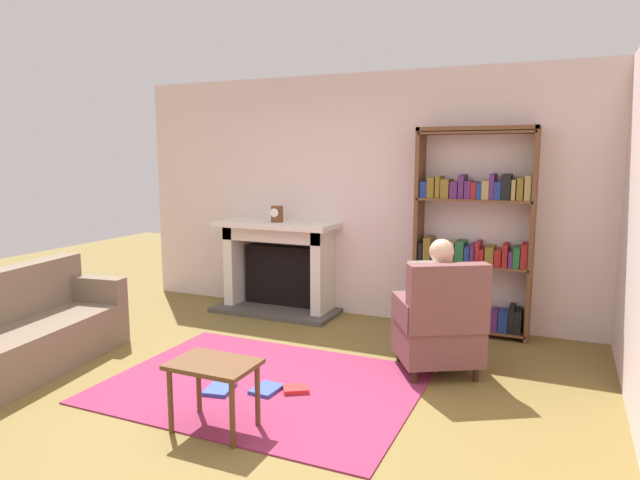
# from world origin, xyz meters

# --- Properties ---
(ground) EXTENTS (14.00, 14.00, 0.00)m
(ground) POSITION_xyz_m (0.00, 0.00, 0.00)
(ground) COLOR brown
(back_wall) EXTENTS (5.60, 0.10, 2.70)m
(back_wall) POSITION_xyz_m (0.00, 2.55, 1.35)
(back_wall) COLOR beige
(back_wall) RESTS_ON ground
(area_rug) EXTENTS (2.40, 1.80, 0.01)m
(area_rug) POSITION_xyz_m (0.00, 0.30, 0.01)
(area_rug) COLOR #8B2A4C
(area_rug) RESTS_ON ground
(fireplace) EXTENTS (1.45, 0.64, 1.06)m
(fireplace) POSITION_xyz_m (-0.90, 2.30, 0.56)
(fireplace) COLOR #4C4742
(fireplace) RESTS_ON ground
(mantel_clock) EXTENTS (0.14, 0.14, 0.18)m
(mantel_clock) POSITION_xyz_m (-0.88, 2.20, 1.15)
(mantel_clock) COLOR brown
(mantel_clock) RESTS_ON fireplace
(bookshelf) EXTENTS (1.15, 0.32, 2.09)m
(bookshelf) POSITION_xyz_m (1.29, 2.33, 0.97)
(bookshelf) COLOR brown
(bookshelf) RESTS_ON ground
(armchair_reading) EXTENTS (0.86, 0.86, 0.97)m
(armchair_reading) POSITION_xyz_m (1.23, 1.09, 0.42)
(armchair_reading) COLOR #331E14
(armchair_reading) RESTS_ON ground
(seated_reader) EXTENTS (0.54, 0.59, 1.14)m
(seated_reader) POSITION_xyz_m (1.17, 1.19, 0.62)
(seated_reader) COLOR silver
(seated_reader) RESTS_ON ground
(sofa_floral) EXTENTS (0.95, 1.78, 0.85)m
(sofa_floral) POSITION_xyz_m (-2.02, -0.18, 0.32)
(sofa_floral) COLOR #786550
(sofa_floral) RESTS_ON ground
(side_table) EXTENTS (0.56, 0.39, 0.47)m
(side_table) POSITION_xyz_m (0.07, -0.45, 0.39)
(side_table) COLOR brown
(side_table) RESTS_ON ground
(scattered_books) EXTENTS (0.78, 0.48, 0.03)m
(scattered_books) POSITION_xyz_m (0.02, 0.16, 0.03)
(scattered_books) COLOR red
(scattered_books) RESTS_ON area_rug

